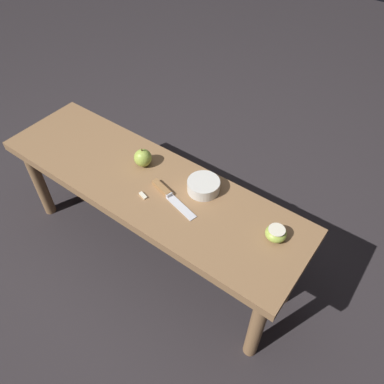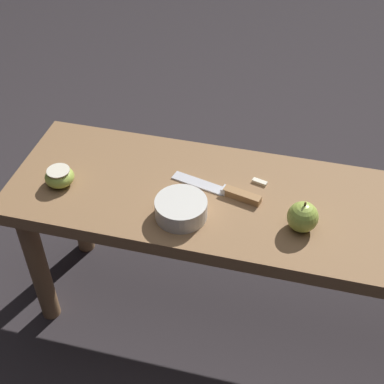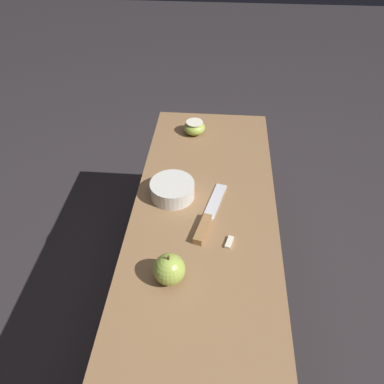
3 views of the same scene
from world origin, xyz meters
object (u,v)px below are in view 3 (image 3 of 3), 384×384
object	(u,v)px
knife	(206,220)
apple_whole	(169,269)
apple_cut	(194,127)
bowl	(172,189)
wooden_bench	(200,271)

from	to	relation	value
knife	apple_whole	size ratio (longest dim) A/B	2.92
apple_cut	bowl	bearing A→B (deg)	-6.44
apple_whole	apple_cut	distance (m)	0.63
apple_whole	bowl	xyz separation A→B (m)	(-0.29, -0.03, -0.01)
apple_cut	bowl	size ratio (longest dim) A/B	0.59
apple_whole	wooden_bench	bearing A→B (deg)	139.20
apple_cut	wooden_bench	bearing A→B (deg)	6.11
bowl	wooden_bench	bearing A→B (deg)	24.66
apple_whole	apple_cut	size ratio (longest dim) A/B	1.10
knife	apple_whole	bearing A→B (deg)	172.00
wooden_bench	bowl	xyz separation A→B (m)	(-0.21, -0.10, 0.09)
apple_whole	apple_cut	bearing A→B (deg)	179.16
apple_whole	bowl	size ratio (longest dim) A/B	0.66
apple_cut	bowl	distance (m)	0.34
wooden_bench	knife	world-z (taller)	knife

